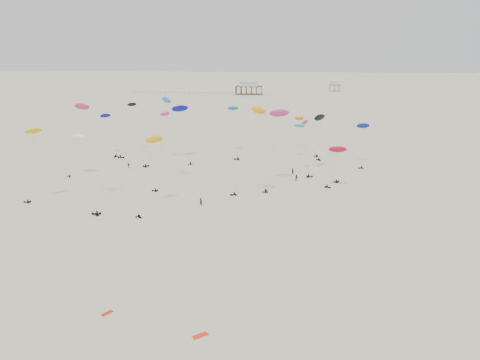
# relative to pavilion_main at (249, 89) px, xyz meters

# --- Properties ---
(ground_plane) EXTENTS (900.00, 900.00, 0.00)m
(ground_plane) POSITION_rel_pavilion_main_xyz_m (10.00, -150.00, -4.22)
(ground_plane) COLOR #C2B599
(pavilion_main) EXTENTS (21.00, 13.00, 9.80)m
(pavilion_main) POSITION_rel_pavilion_main_xyz_m (0.00, 0.00, 0.00)
(pavilion_main) COLOR brown
(pavilion_main) RESTS_ON ground
(pavilion_small) EXTENTS (9.00, 7.00, 8.00)m
(pavilion_small) POSITION_rel_pavilion_main_xyz_m (70.00, 30.00, -0.74)
(pavilion_small) COLOR brown
(pavilion_small) RESTS_ON ground
(pier_fence) EXTENTS (80.20, 0.20, 1.50)m
(pier_fence) POSITION_rel_pavilion_main_xyz_m (-52.00, -0.00, -3.45)
(pier_fence) COLOR black
(pier_fence) RESTS_ON ground
(rig_0) EXTENTS (9.87, 7.56, 12.87)m
(rig_0) POSITION_rel_pavilion_main_xyz_m (29.02, -209.42, 3.66)
(rig_0) COLOR black
(rig_0) RESTS_ON ground
(rig_1) EXTENTS (6.97, 15.83, 19.38)m
(rig_1) POSITION_rel_pavilion_main_xyz_m (-20.38, -217.40, 5.12)
(rig_1) COLOR black
(rig_1) RESTS_ON ground
(rig_2) EXTENTS (5.32, 5.54, 18.76)m
(rig_2) POSITION_rel_pavilion_main_xyz_m (-41.38, -259.55, 10.12)
(rig_2) COLOR black
(rig_2) RESTS_ON ground
(rig_3) EXTENTS (6.32, 13.82, 19.55)m
(rig_3) POSITION_rel_pavilion_main_xyz_m (-34.73, -206.27, 5.65)
(rig_3) COLOR black
(rig_3) RESTS_ON ground
(rig_4) EXTENTS (5.93, 3.67, 11.84)m
(rig_4) POSITION_rel_pavilion_main_xyz_m (35.12, -243.04, 5.03)
(rig_4) COLOR black
(rig_4) RESTS_ON ground
(rig_5) EXTENTS (8.54, 16.86, 18.76)m
(rig_5) POSITION_rel_pavilion_main_xyz_m (29.87, -197.85, 3.12)
(rig_5) COLOR black
(rig_5) RESTS_ON ground
(rig_6) EXTENTS (5.77, 5.53, 12.46)m
(rig_6) POSITION_rel_pavilion_main_xyz_m (-40.46, -235.05, 5.60)
(rig_6) COLOR black
(rig_6) RESTS_ON ground
(rig_7) EXTENTS (10.09, 9.53, 15.55)m
(rig_7) POSITION_rel_pavilion_main_xyz_m (-38.78, -209.49, 4.68)
(rig_7) COLOR black
(rig_7) RESTS_ON ground
(rig_8) EXTENTS (8.70, 13.42, 19.56)m
(rig_8) POSITION_rel_pavilion_main_xyz_m (-13.14, -212.69, 10.89)
(rig_8) COLOR black
(rig_8) RESTS_ON ground
(rig_9) EXTENTS (4.51, 9.95, 14.23)m
(rig_9) POSITION_rel_pavilion_main_xyz_m (47.10, -216.03, 6.14)
(rig_9) COLOR black
(rig_9) RESTS_ON ground
(rig_10) EXTENTS (4.86, 14.68, 25.20)m
(rig_10) POSITION_rel_pavilion_main_xyz_m (-12.27, -240.43, 16.26)
(rig_10) COLOR black
(rig_10) RESTS_ON ground
(rig_11) EXTENTS (3.97, 10.35, 16.43)m
(rig_11) POSITION_rel_pavilion_main_xyz_m (27.95, -228.93, 5.89)
(rig_11) COLOR black
(rig_11) RESTS_ON ground
(rig_12) EXTENTS (5.52, 15.45, 20.00)m
(rig_12) POSITION_rel_pavilion_main_xyz_m (4.10, -203.95, 7.16)
(rig_12) COLOR black
(rig_12) RESTS_ON ground
(rig_13) EXTENTS (9.82, 4.54, 23.49)m
(rig_13) POSITION_rel_pavilion_main_xyz_m (13.15, -251.69, 14.97)
(rig_13) COLOR black
(rig_13) RESTS_ON ground
(rig_14) EXTENTS (5.03, 12.95, 18.31)m
(rig_14) POSITION_rel_pavilion_main_xyz_m (-11.10, -261.65, 9.50)
(rig_14) COLOR black
(rig_14) RESTS_ON ground
(rig_15) EXTENTS (7.24, 13.33, 21.96)m
(rig_15) POSITION_rel_pavilion_main_xyz_m (18.88, -240.65, 12.79)
(rig_15) COLOR black
(rig_15) RESTS_ON ground
(rig_16) EXTENTS (7.79, 18.25, 21.23)m
(rig_16) POSITION_rel_pavilion_main_xyz_m (32.62, -226.05, 10.20)
(rig_16) COLOR black
(rig_16) RESTS_ON ground
(rig_17) EXTENTS (9.21, 13.77, 25.59)m
(rig_17) POSITION_rel_pavilion_main_xyz_m (-26.89, -261.36, 12.62)
(rig_17) COLOR black
(rig_17) RESTS_ON ground
(spectator_0) EXTENTS (1.02, 0.95, 2.31)m
(spectator_0) POSITION_rel_pavilion_main_xyz_m (0.31, -260.95, -4.22)
(spectator_0) COLOR black
(spectator_0) RESTS_ON ground
(spectator_1) EXTENTS (1.14, 0.74, 2.22)m
(spectator_1) POSITION_rel_pavilion_main_xyz_m (24.85, -238.05, -4.22)
(spectator_1) COLOR black
(spectator_1) RESTS_ON ground
(spectator_2) EXTENTS (1.18, 0.67, 1.96)m
(spectator_2) POSITION_rel_pavilion_main_xyz_m (-27.94, -226.69, -4.22)
(spectator_2) COLOR black
(spectator_2) RESTS_ON ground
(spectator_3) EXTENTS (0.98, 0.84, 2.28)m
(spectator_3) POSITION_rel_pavilion_main_xyz_m (24.06, -230.78, -4.22)
(spectator_3) COLOR black
(spectator_3) RESTS_ON ground
(grounded_kite_a) EXTENTS (2.30, 2.05, 0.08)m
(grounded_kite_a) POSITION_rel_pavilion_main_xyz_m (7.91, -313.92, -4.22)
(grounded_kite_a) COLOR red
(grounded_kite_a) RESTS_ON ground
(grounded_kite_b) EXTENTS (1.62, 1.87, 0.07)m
(grounded_kite_b) POSITION_rel_pavilion_main_xyz_m (-6.61, -309.34, -4.22)
(grounded_kite_b) COLOR red
(grounded_kite_b) RESTS_ON ground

